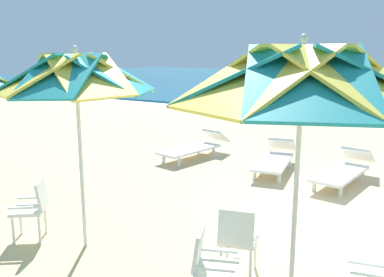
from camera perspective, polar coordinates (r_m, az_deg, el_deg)
ground_plane at (r=6.78m, az=21.87°, el=-12.09°), size 80.00×80.00×0.00m
beach_umbrella_0 at (r=4.01m, az=14.70°, el=8.00°), size 2.53×2.53×2.80m
plastic_chair_0 at (r=5.12m, az=6.24°, el=-13.10°), size 0.54×0.56×0.87m
plastic_chair_1 at (r=4.53m, az=2.60°, el=-16.56°), size 0.59×0.57×0.87m
beach_umbrella_1 at (r=5.60m, az=-15.44°, el=8.15°), size 2.03×2.03×2.71m
plastic_chair_3 at (r=6.43m, az=-20.74°, el=-8.53°), size 0.63×0.63×0.87m
sun_lounger_1 at (r=9.07m, az=19.88°, el=-4.02°), size 0.86×2.20×0.62m
sun_lounger_2 at (r=9.59m, az=11.18°, el=-2.68°), size 1.00×2.22×0.62m
sun_lounger_3 at (r=10.54m, az=0.39°, el=-1.13°), size 0.98×2.22×0.62m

